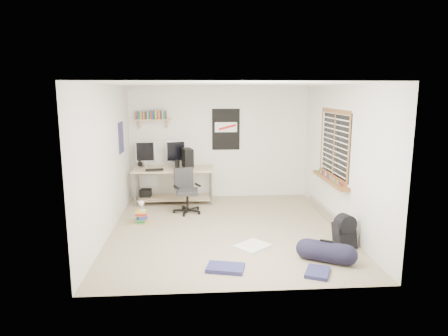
{
  "coord_description": "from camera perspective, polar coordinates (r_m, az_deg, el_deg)",
  "views": [
    {
      "loc": [
        -0.52,
        -6.69,
        2.38
      ],
      "look_at": [
        -0.02,
        0.38,
        1.02
      ],
      "focal_mm": 32.0,
      "sensor_mm": 36.0,
      "label": 1
    }
  ],
  "objects": [
    {
      "name": "duffel_bag",
      "position": [
        5.96,
        14.38,
        -11.59
      ],
      "size": [
        0.4,
        0.4,
        0.58
      ],
      "primitive_type": "cylinder",
      "rotation": [
        0.0,
        0.0,
        -0.51
      ],
      "color": "black",
      "rests_on": "floor"
    },
    {
      "name": "window",
      "position": [
        7.47,
        15.35,
        3.3
      ],
      "size": [
        0.1,
        1.5,
        1.26
      ],
      "primitive_type": "cube",
      "color": "brown",
      "rests_on": "right_wall"
    },
    {
      "name": "floor",
      "position": [
        7.12,
        0.41,
        -8.73
      ],
      "size": [
        4.0,
        4.5,
        0.01
      ],
      "primitive_type": "cube",
      "color": "gray",
      "rests_on": "ground"
    },
    {
      "name": "left_wall",
      "position": [
        6.94,
        -16.31,
        1.03
      ],
      "size": [
        0.01,
        4.5,
        2.5
      ],
      "primitive_type": "cube",
      "color": "silver",
      "rests_on": "ground"
    },
    {
      "name": "keyboard",
      "position": [
        8.39,
        -9.91,
        -0.21
      ],
      "size": [
        0.39,
        0.2,
        0.02
      ],
      "primitive_type": "cube",
      "rotation": [
        0.0,
        0.0,
        0.19
      ],
      "color": "black",
      "rests_on": "desk"
    },
    {
      "name": "back_wall",
      "position": [
        9.03,
        -0.69,
        3.65
      ],
      "size": [
        4.0,
        0.01,
        2.5
      ],
      "primitive_type": "cube",
      "color": "silver",
      "rests_on": "ground"
    },
    {
      "name": "desk",
      "position": [
        8.76,
        -7.16,
        -2.54
      ],
      "size": [
        1.75,
        0.82,
        0.79
      ],
      "primitive_type": "cube",
      "rotation": [
        0.0,
        0.0,
        0.04
      ],
      "color": "tan",
      "rests_on": "floor"
    },
    {
      "name": "pc_tower",
      "position": [
        8.55,
        -5.23,
        1.42
      ],
      "size": [
        0.27,
        0.42,
        0.4
      ],
      "primitive_type": "cube",
      "rotation": [
        0.0,
        0.0,
        0.25
      ],
      "color": "black",
      "rests_on": "desk"
    },
    {
      "name": "desk_lamp",
      "position": [
        7.47,
        -11.63,
        -4.93
      ],
      "size": [
        0.15,
        0.2,
        0.18
      ],
      "primitive_type": "cube",
      "rotation": [
        0.0,
        0.0,
        -0.27
      ],
      "color": "silver",
      "rests_on": "book_stack"
    },
    {
      "name": "baseboard_heater",
      "position": [
        7.76,
        14.88,
        -6.7
      ],
      "size": [
        0.08,
        2.5,
        0.18
      ],
      "primitive_type": "cube",
      "color": "#B7B2A8",
      "rests_on": "floor"
    },
    {
      "name": "speaker_right",
      "position": [
        8.56,
        -6.7,
        0.59
      ],
      "size": [
        0.1,
        0.1,
        0.17
      ],
      "primitive_type": "cube",
      "rotation": [
        0.0,
        0.0,
        -0.25
      ],
      "color": "black",
      "rests_on": "desk"
    },
    {
      "name": "monitor_right",
      "position": [
        8.76,
        -6.83,
        1.82
      ],
      "size": [
        0.44,
        0.21,
        0.47
      ],
      "primitive_type": "cube",
      "rotation": [
        0.0,
        0.0,
        0.27
      ],
      "color": "#AEADB2",
      "rests_on": "desk"
    },
    {
      "name": "backpack",
      "position": [
        6.52,
        16.83,
        -9.17
      ],
      "size": [
        0.37,
        0.33,
        0.43
      ],
      "primitive_type": "cube",
      "rotation": [
        0.0,
        0.0,
        0.26
      ],
      "color": "black",
      "rests_on": "floor"
    },
    {
      "name": "subwoofer",
      "position": [
        8.98,
        -11.1,
        -3.81
      ],
      "size": [
        0.24,
        0.24,
        0.26
      ],
      "primitive_type": "cube",
      "rotation": [
        0.0,
        0.0,
        -0.06
      ],
      "color": "black",
      "rests_on": "floor"
    },
    {
      "name": "wall_shelf",
      "position": [
        8.9,
        -10.09,
        6.81
      ],
      "size": [
        0.8,
        0.22,
        0.24
      ],
      "primitive_type": "cube",
      "color": "tan",
      "rests_on": "back_wall"
    },
    {
      "name": "poster_back_wall",
      "position": [
        8.98,
        0.27,
        5.54
      ],
      "size": [
        0.62,
        0.03,
        0.92
      ],
      "primitive_type": "cube",
      "color": "black",
      "rests_on": "back_wall"
    },
    {
      "name": "speaker_left",
      "position": [
        8.9,
        -11.9,
        0.82
      ],
      "size": [
        0.11,
        0.11,
        0.16
      ],
      "primitive_type": "cube",
      "rotation": [
        0.0,
        0.0,
        0.43
      ],
      "color": "black",
      "rests_on": "desk"
    },
    {
      "name": "jeans_a",
      "position": [
        5.58,
        0.21,
        -14.07
      ],
      "size": [
        0.56,
        0.43,
        0.05
      ],
      "primitive_type": "cube",
      "rotation": [
        0.0,
        0.0,
        -0.24
      ],
      "color": "navy",
      "rests_on": "floor"
    },
    {
      "name": "right_wall",
      "position": [
        7.24,
        16.46,
        1.41
      ],
      "size": [
        0.01,
        4.5,
        2.5
      ],
      "primitive_type": "cube",
      "color": "silver",
      "rests_on": "ground"
    },
    {
      "name": "monitor_left",
      "position": [
        8.86,
        -11.14,
        1.74
      ],
      "size": [
        0.42,
        0.14,
        0.45
      ],
      "primitive_type": "cube",
      "rotation": [
        0.0,
        0.0,
        0.09
      ],
      "color": "#B6B6BB",
      "rests_on": "desk"
    },
    {
      "name": "tshirt",
      "position": [
        6.33,
        4.1,
        -11.09
      ],
      "size": [
        0.63,
        0.62,
        0.04
      ],
      "primitive_type": "cube",
      "rotation": [
        0.0,
        0.0,
        0.7
      ],
      "color": "silver",
      "rests_on": "floor"
    },
    {
      "name": "poster_left_wall",
      "position": [
        8.07,
        -14.49,
        4.23
      ],
      "size": [
        0.02,
        0.42,
        0.6
      ],
      "primitive_type": "cube",
      "color": "navy",
      "rests_on": "left_wall"
    },
    {
      "name": "ceiling",
      "position": [
        6.71,
        0.44,
        11.91
      ],
      "size": [
        4.0,
        4.5,
        0.01
      ],
      "primitive_type": "cube",
      "color": "white",
      "rests_on": "ground"
    },
    {
      "name": "office_chair",
      "position": [
        7.95,
        -5.28,
        -2.95
      ],
      "size": [
        0.75,
        0.75,
        0.89
      ],
      "primitive_type": "cube",
      "rotation": [
        0.0,
        0.0,
        0.38
      ],
      "color": "#27282A",
      "rests_on": "floor"
    },
    {
      "name": "jeans_b",
      "position": [
        5.61,
        13.23,
        -14.3
      ],
      "size": [
        0.43,
        0.48,
        0.05
      ],
      "primitive_type": "cube",
      "rotation": [
        0.0,
        0.0,
        1.13
      ],
      "color": "navy",
      "rests_on": "floor"
    },
    {
      "name": "book_stack",
      "position": [
        7.55,
        -11.7,
        -6.57
      ],
      "size": [
        0.53,
        0.48,
        0.31
      ],
      "primitive_type": "cube",
      "rotation": [
        0.0,
        0.0,
        0.26
      ],
      "color": "olive",
      "rests_on": "floor"
    }
  ]
}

